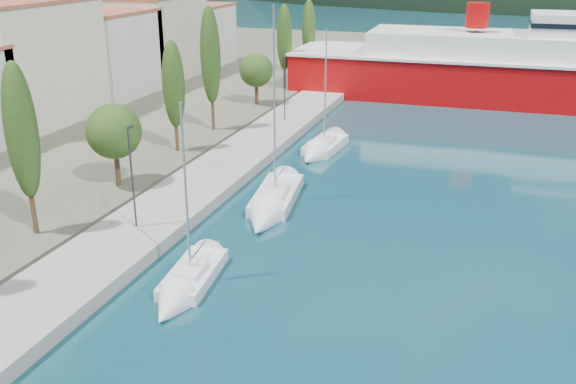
% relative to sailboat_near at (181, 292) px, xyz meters
% --- Properties ---
extents(ground, '(1400.00, 1400.00, 0.00)m').
position_rel_sailboat_near_xyz_m(ground, '(3.26, 112.96, -0.29)').
color(ground, '#113D49').
extents(quay, '(5.00, 88.00, 0.80)m').
position_rel_sailboat_near_xyz_m(quay, '(-5.74, 18.96, 0.11)').
color(quay, gray).
rests_on(quay, ground).
extents(town_buildings, '(9.20, 69.20, 11.30)m').
position_rel_sailboat_near_xyz_m(town_buildings, '(-28.74, 29.86, 5.28)').
color(town_buildings, beige).
rests_on(town_buildings, land_strip).
extents(tree_row, '(3.79, 63.52, 11.05)m').
position_rel_sailboat_near_xyz_m(tree_row, '(-10.88, 23.91, 5.56)').
color(tree_row, '#47301E').
rests_on(tree_row, land_strip).
extents(lamp_posts, '(0.15, 47.18, 6.06)m').
position_rel_sailboat_near_xyz_m(lamp_posts, '(-5.74, 7.78, 3.80)').
color(lamp_posts, '#2D2D33').
rests_on(lamp_posts, quay).
extents(sailboat_near, '(2.99, 7.49, 10.47)m').
position_rel_sailboat_near_xyz_m(sailboat_near, '(0.00, 0.00, 0.00)').
color(sailboat_near, silver).
rests_on(sailboat_near, ground).
extents(sailboat_mid, '(3.94, 10.06, 14.10)m').
position_rel_sailboat_near_xyz_m(sailboat_mid, '(0.40, 11.46, 0.05)').
color(sailboat_mid, silver).
rests_on(sailboat_mid, ground).
extents(sailboat_far, '(2.95, 7.76, 11.19)m').
position_rel_sailboat_near_xyz_m(sailboat_far, '(-0.17, 24.78, 0.03)').
color(sailboat_far, silver).
rests_on(sailboat_far, ground).
extents(ferry, '(57.01, 13.25, 11.27)m').
position_rel_sailboat_near_xyz_m(ferry, '(18.30, 52.02, 3.14)').
color(ferry, '#9E0709').
rests_on(ferry, ground).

